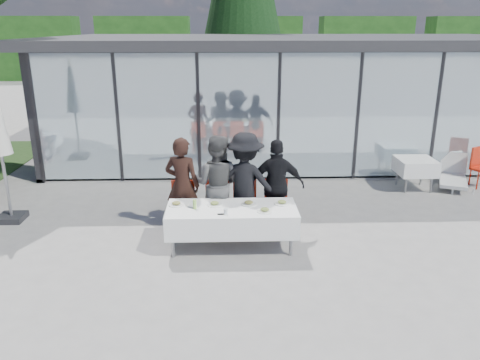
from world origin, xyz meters
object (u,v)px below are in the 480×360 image
(plate_a, at_px, (176,204))
(plate_c, at_px, (249,203))
(diner_chair_b, at_px, (217,204))
(lounger, at_px, (453,175))
(dining_table, at_px, (232,219))
(spare_table_right, at_px, (415,166))
(diner_b, at_px, (217,184))
(diner_chair_d, at_px, (276,203))
(plate_d, at_px, (282,203))
(juice_bottle, at_px, (195,204))
(folded_eyeglasses, at_px, (222,214))
(spare_chair_b, at_px, (423,157))
(diner_chair_a, at_px, (183,204))
(plate_b, at_px, (215,204))
(spare_chair_a, at_px, (480,165))
(diner_chair_c, at_px, (245,203))
(plate_extra, at_px, (265,210))
(diner_c, at_px, (245,183))
(diner_a, at_px, (182,185))
(diner_d, at_px, (277,186))

(plate_a, bearing_deg, plate_c, -0.16)
(diner_chair_b, height_order, plate_c, diner_chair_b)
(lounger, bearing_deg, dining_table, -149.45)
(dining_table, bearing_deg, spare_table_right, 34.11)
(diner_b, xyz_separation_m, diner_chair_d, (1.13, 0.00, -0.40))
(plate_d, relative_size, juice_bottle, 1.68)
(folded_eyeglasses, xyz_separation_m, spare_chair_b, (5.17, 4.25, -0.22))
(plate_a, distance_m, lounger, 7.19)
(juice_bottle, bearing_deg, lounger, 28.12)
(diner_chair_a, distance_m, diner_b, 0.76)
(diner_b, height_order, plate_b, diner_b)
(diner_chair_b, height_order, spare_chair_a, same)
(diner_chair_b, xyz_separation_m, plate_d, (1.15, -0.60, 0.24))
(plate_d, relative_size, spare_table_right, 0.32)
(plate_c, distance_m, lounger, 6.07)
(diner_chair_c, relative_size, spare_chair_b, 1.00)
(plate_extra, bearing_deg, folded_eyeglasses, -171.47)
(diner_c, height_order, lounger, diner_c)
(diner_chair_b, relative_size, diner_chair_d, 1.00)
(diner_a, distance_m, diner_c, 1.17)
(diner_chair_c, relative_size, plate_a, 3.56)
(diner_b, bearing_deg, spare_chair_b, -132.59)
(plate_a, xyz_separation_m, plate_extra, (1.53, -0.35, 0.00))
(diner_b, bearing_deg, diner_chair_a, 16.01)
(diner_chair_a, bearing_deg, spare_chair_b, 28.33)
(diner_chair_a, height_order, diner_c, diner_c)
(dining_table, xyz_separation_m, diner_chair_d, (0.86, 0.75, -0.00))
(plate_c, bearing_deg, lounger, 30.83)
(diner_chair_b, xyz_separation_m, diner_chair_c, (0.53, 0.00, 0.00))
(diner_chair_b, height_order, spare_table_right, diner_chair_b)
(diner_d, bearing_deg, plate_d, 95.99)
(diner_chair_c, bearing_deg, plate_d, -43.87)
(spare_table_right, bearing_deg, plate_c, -145.32)
(diner_c, distance_m, plate_d, 0.89)
(diner_c, relative_size, diner_d, 1.08)
(diner_chair_b, distance_m, plate_c, 0.86)
(diner_c, height_order, diner_d, diner_c)
(diner_chair_b, distance_m, plate_d, 1.32)
(diner_chair_c, relative_size, spare_chair_a, 1.00)
(plate_d, bearing_deg, diner_c, 136.24)
(spare_chair_b, bearing_deg, diner_b, -148.81)
(juice_bottle, xyz_separation_m, spare_table_right, (5.07, 3.03, -0.28))
(diner_c, relative_size, spare_chair_a, 1.96)
(diner_chair_a, distance_m, diner_d, 1.80)
(folded_eyeglasses, bearing_deg, spare_chair_b, 39.38)
(folded_eyeglasses, bearing_deg, plate_c, 43.75)
(diner_chair_d, distance_m, plate_d, 0.65)
(juice_bottle, bearing_deg, diner_chair_c, 41.07)
(diner_d, bearing_deg, juice_bottle, 30.73)
(plate_extra, relative_size, folded_eyeglasses, 1.95)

